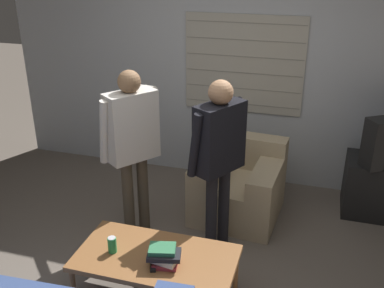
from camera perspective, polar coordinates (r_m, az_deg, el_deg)
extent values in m
plane|color=#665B51|center=(3.81, -2.48, -17.44)|extent=(16.00, 16.00, 0.00)
cube|color=#ADB2B7|center=(4.98, 4.89, 9.39)|extent=(5.20, 0.06, 2.55)
cube|color=#A8A393|center=(4.89, 6.57, 9.98)|extent=(1.28, 0.02, 1.05)
cube|color=gray|center=(5.01, 6.31, 5.09)|extent=(1.26, 0.00, 0.01)
cube|color=gray|center=(4.95, 6.40, 7.00)|extent=(1.26, 0.00, 0.01)
cube|color=gray|center=(4.90, 6.50, 8.96)|extent=(1.26, 0.00, 0.01)
cube|color=gray|center=(4.86, 6.59, 10.95)|extent=(1.26, 0.00, 0.01)
cube|color=gray|center=(4.83, 6.69, 12.98)|extent=(1.26, 0.00, 0.01)
cube|color=gray|center=(4.80, 6.80, 15.03)|extent=(1.26, 0.00, 0.01)
cube|color=tan|center=(4.56, 5.80, -6.66)|extent=(0.87, 0.88, 0.41)
cube|color=tan|center=(4.65, 7.02, -0.83)|extent=(0.82, 0.26, 0.34)
cube|color=tan|center=(4.36, 9.56, -3.90)|extent=(0.30, 0.83, 0.19)
cube|color=tan|center=(4.49, 2.47, -2.74)|extent=(0.30, 0.83, 0.19)
cube|color=brown|center=(3.44, -4.57, -14.22)|extent=(1.19, 0.62, 0.04)
cylinder|color=brown|center=(3.95, -10.75, -12.65)|extent=(0.04, 0.04, 0.37)
cylinder|color=brown|center=(3.66, 5.58, -15.75)|extent=(0.04, 0.04, 0.37)
cylinder|color=#4C4233|center=(4.13, -8.07, -7.12)|extent=(0.10, 0.10, 0.81)
cylinder|color=#4C4233|center=(4.19, -6.21, -6.48)|extent=(0.10, 0.10, 0.81)
cube|color=beige|center=(3.85, -7.66, 2.27)|extent=(0.42, 0.47, 0.60)
sphere|color=#846042|center=(3.73, -7.99, 7.85)|extent=(0.19, 0.19, 0.19)
cylinder|color=beige|center=(3.79, -11.11, 1.47)|extent=(0.17, 0.15, 0.58)
cylinder|color=beige|center=(4.12, -6.93, 7.08)|extent=(0.51, 0.40, 0.16)
cube|color=black|center=(4.37, -8.82, 7.30)|extent=(0.06, 0.06, 0.13)
cylinder|color=black|center=(3.94, 2.48, -8.71)|extent=(0.10, 0.10, 0.78)
cylinder|color=black|center=(4.04, 4.04, -7.87)|extent=(0.10, 0.10, 0.78)
cube|color=black|center=(3.67, 3.52, 0.82)|extent=(0.39, 0.48, 0.59)
sphere|color=#A87A56|center=(3.54, 3.67, 6.56)|extent=(0.20, 0.20, 0.20)
cylinder|color=black|center=(3.54, 0.37, -0.22)|extent=(0.17, 0.14, 0.56)
cylinder|color=black|center=(3.94, 3.37, 4.47)|extent=(0.49, 0.32, 0.33)
cube|color=white|center=(4.15, 0.87, 3.51)|extent=(0.09, 0.08, 0.13)
cube|color=maroon|center=(3.34, -3.35, -14.70)|extent=(0.20, 0.20, 0.03)
cube|color=beige|center=(3.31, -3.48, -14.35)|extent=(0.20, 0.16, 0.03)
cube|color=black|center=(3.29, -3.57, -13.87)|extent=(0.27, 0.20, 0.04)
cube|color=#33754C|center=(3.29, -3.80, -13.16)|extent=(0.22, 0.18, 0.03)
cylinder|color=#238E47|center=(3.47, -10.10, -12.50)|extent=(0.07, 0.07, 0.12)
cylinder|color=silver|center=(3.43, -10.18, -11.66)|extent=(0.06, 0.06, 0.00)
cube|color=black|center=(3.32, -4.95, -15.09)|extent=(0.08, 0.14, 0.02)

